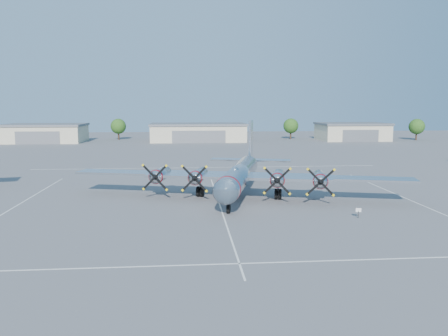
{
  "coord_description": "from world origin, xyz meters",
  "views": [
    {
      "loc": [
        -3.52,
        -50.59,
        10.81
      ],
      "look_at": [
        1.0,
        2.04,
        3.2
      ],
      "focal_mm": 35.0,
      "sensor_mm": 36.0,
      "label": 1
    }
  ],
  "objects": [
    {
      "name": "hangar_east",
      "position": [
        48.0,
        81.96,
        2.71
      ],
      "size": [
        20.6,
        14.6,
        5.4
      ],
      "color": "beige",
      "rests_on": "ground"
    },
    {
      "name": "info_placard",
      "position": [
        12.92,
        -10.82,
        0.69
      ],
      "size": [
        0.51,
        0.15,
        0.98
      ],
      "rotation": [
        0.0,
        0.0,
        -0.22
      ],
      "color": "black",
      "rests_on": "ground"
    },
    {
      "name": "tree_east",
      "position": [
        30.0,
        88.0,
        4.22
      ],
      "size": [
        4.8,
        4.8,
        6.64
      ],
      "color": "#382619",
      "rests_on": "ground"
    },
    {
      "name": "parking_lines",
      "position": [
        0.0,
        -1.75,
        0.01
      ],
      "size": [
        60.0,
        50.08,
        0.01
      ],
      "color": "silver",
      "rests_on": "ground"
    },
    {
      "name": "main_bomber_b29",
      "position": [
        2.91,
        0.96,
        0.0
      ],
      "size": [
        44.69,
        35.8,
        8.67
      ],
      "primitive_type": null,
      "rotation": [
        0.0,
        0.0,
        -0.25
      ],
      "color": "silver",
      "rests_on": "ground"
    },
    {
      "name": "hangar_west",
      "position": [
        -45.0,
        81.96,
        2.71
      ],
      "size": [
        22.6,
        14.6,
        5.4
      ],
      "color": "beige",
      "rests_on": "ground"
    },
    {
      "name": "ground",
      "position": [
        0.0,
        0.0,
        0.0
      ],
      "size": [
        260.0,
        260.0,
        0.0
      ],
      "primitive_type": "plane",
      "color": "#545456",
      "rests_on": "ground"
    },
    {
      "name": "tree_west",
      "position": [
        -25.0,
        90.0,
        4.22
      ],
      "size": [
        4.8,
        4.8,
        6.64
      ],
      "color": "#382619",
      "rests_on": "ground"
    },
    {
      "name": "tree_far_east",
      "position": [
        68.0,
        80.0,
        4.22
      ],
      "size": [
        4.8,
        4.8,
        6.64
      ],
      "color": "#382619",
      "rests_on": "ground"
    },
    {
      "name": "hangar_center",
      "position": [
        0.0,
        81.96,
        2.71
      ],
      "size": [
        28.6,
        14.6,
        5.4
      ],
      "color": "beige",
      "rests_on": "ground"
    }
  ]
}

